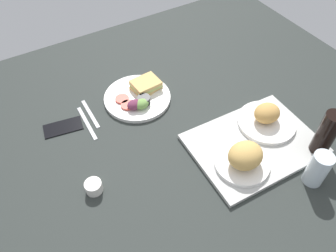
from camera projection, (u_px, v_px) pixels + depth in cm
name	position (u px, v px, depth cm)	size (l,w,h in cm)	color
ground_plane	(168.00, 128.00, 127.73)	(190.00, 150.00, 3.00)	#282D2B
serving_tray	(254.00, 144.00, 119.71)	(45.00, 33.00, 1.60)	#B2B2AD
bread_plate_near	(267.00, 118.00, 123.61)	(21.96, 21.96, 8.25)	white
bread_plate_far	(244.00, 158.00, 109.71)	(19.02, 19.02, 9.67)	white
plate_with_salad	(139.00, 96.00, 135.13)	(27.29, 27.29, 5.40)	white
drinking_glass	(318.00, 169.00, 105.63)	(6.55, 6.55, 13.06)	silver
soda_bottle	(326.00, 135.00, 111.21)	(6.40, 6.40, 19.06)	black
espresso_cup	(94.00, 187.00, 106.43)	(5.60, 5.60, 4.00)	silver
fork	(90.00, 114.00, 130.64)	(17.00, 1.40, 0.50)	#B7B7BC
knife	(87.00, 123.00, 127.34)	(19.00, 1.40, 0.50)	#B7B7BC
cell_phone	(63.00, 127.00, 125.76)	(14.40, 7.20, 0.80)	black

